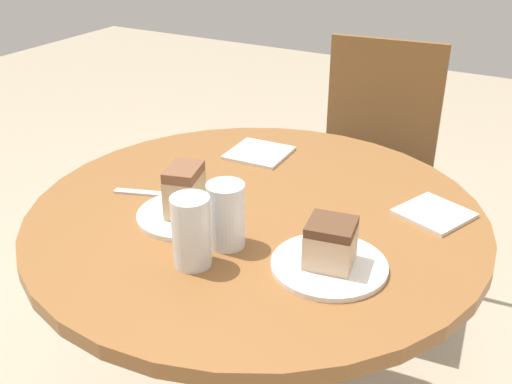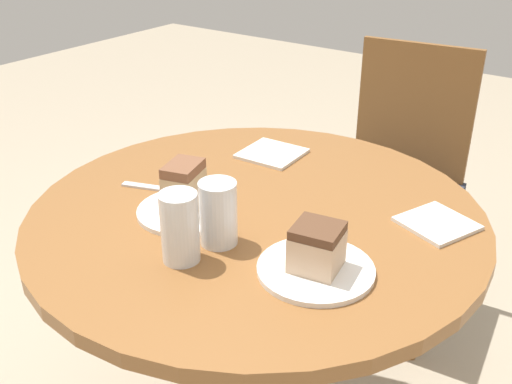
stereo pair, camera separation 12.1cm
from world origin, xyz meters
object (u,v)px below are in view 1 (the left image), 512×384
at_px(glass_lemonade, 226,218).
at_px(chair, 369,175).
at_px(plate_near, 186,215).
at_px(plate_far, 329,265).
at_px(cake_slice_far, 331,243).
at_px(glass_water, 190,234).
at_px(cake_slice_near, 185,190).

bearing_deg(glass_lemonade, chair, 92.80).
bearing_deg(plate_near, plate_far, -4.55).
height_order(cake_slice_far, glass_water, glass_water).
height_order(cake_slice_near, glass_lemonade, glass_lemonade).
bearing_deg(glass_water, cake_slice_far, 25.61).
relative_size(cake_slice_near, glass_water, 0.77).
height_order(plate_near, plate_far, same).
bearing_deg(cake_slice_near, cake_slice_far, -4.55).
xyz_separation_m(cake_slice_near, cake_slice_far, (0.32, -0.03, -0.01)).
distance_m(plate_near, plate_far, 0.32).
bearing_deg(glass_lemonade, plate_far, 6.30).
xyz_separation_m(cake_slice_far, glass_lemonade, (-0.20, -0.02, 0.01)).
distance_m(chair, cake_slice_far, 1.04).
relative_size(cake_slice_near, cake_slice_far, 1.08).
distance_m(chair, plate_near, 0.97).
distance_m(chair, glass_lemonade, 1.03).
bearing_deg(chair, glass_water, -94.96).
relative_size(chair, plate_near, 4.56).
bearing_deg(cake_slice_far, plate_near, 175.45).
bearing_deg(plate_far, plate_near, 175.45).
bearing_deg(glass_lemonade, glass_water, -105.12).
relative_size(plate_near, plate_far, 0.97).
bearing_deg(plate_far, chair, 104.36).
height_order(plate_near, glass_lemonade, glass_lemonade).
xyz_separation_m(chair, cake_slice_near, (-0.08, -0.93, 0.33)).
relative_size(chair, glass_water, 6.89).
bearing_deg(plate_near, cake_slice_near, 0.00).
distance_m(cake_slice_near, glass_lemonade, 0.13).
distance_m(chair, glass_water, 1.11).
height_order(plate_far, glass_water, glass_water).
distance_m(plate_far, glass_lemonade, 0.20).
height_order(chair, cake_slice_near, chair).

